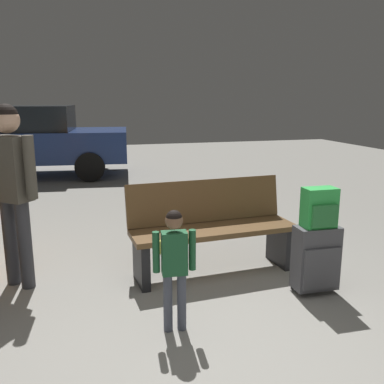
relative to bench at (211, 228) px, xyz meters
name	(u,v)px	position (x,y,z in m)	size (l,w,h in m)	color
ground_plane	(130,213)	(-0.49, 2.54, -0.49)	(18.00, 18.00, 0.10)	gray
bench	(211,228)	(0.00, 0.00, 0.00)	(1.63, 0.63, 0.89)	brown
suitcase	(316,258)	(0.73, -0.71, -0.12)	(0.38, 0.24, 0.60)	#4C4C51
backpack_bright	(320,208)	(0.73, -0.71, 0.33)	(0.28, 0.20, 0.34)	green
child	(174,258)	(-0.60, -0.98, 0.12)	(0.31, 0.19, 0.92)	#4C5160
adult	(11,177)	(-1.78, 0.14, 0.57)	(0.44, 0.40, 1.64)	#38383D
parked_car_far	(28,139)	(-2.21, 5.92, 0.36)	(4.27, 2.16, 1.51)	navy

